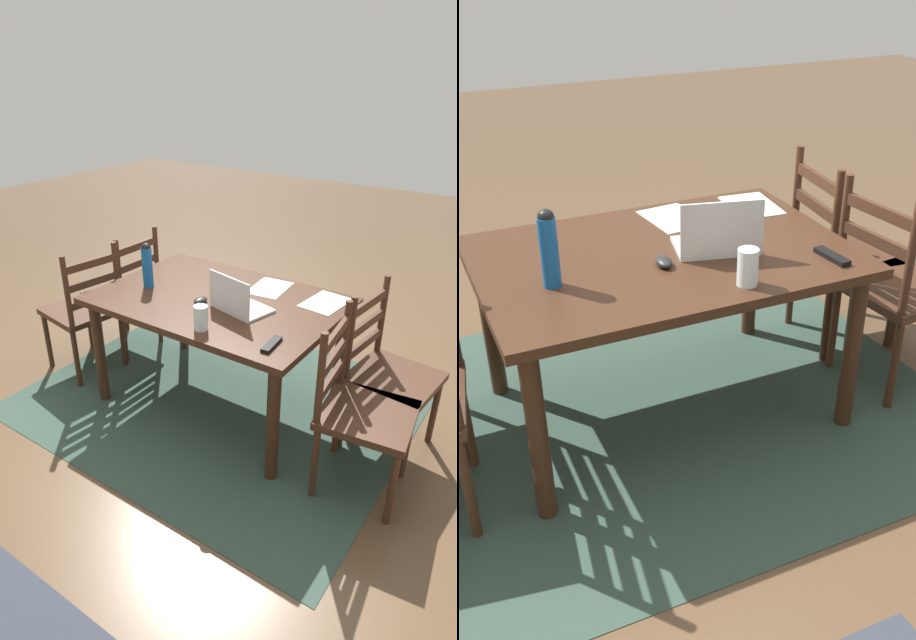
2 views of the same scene
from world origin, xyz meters
TOP-DOWN VIEW (x-y plane):
  - ground_plane at (0.00, 0.00)m, footprint 14.00×14.00m
  - area_rug at (0.00, 0.00)m, footprint 2.36×1.95m
  - dining_table at (0.00, 0.00)m, footprint 1.44×0.99m
  - chair_right_near at (1.01, -0.20)m, footprint 0.44×0.44m
  - chair_left_near at (-1.01, -0.20)m, footprint 0.48×0.48m
  - chair_left_far at (-1.01, 0.20)m, footprint 0.49×0.49m
  - chair_right_far at (1.01, 0.20)m, footprint 0.50×0.50m
  - laptop at (-0.19, 0.09)m, footprint 0.36×0.29m
  - water_bottle at (0.47, 0.11)m, footprint 0.07×0.07m
  - drinking_glass at (-0.16, 0.38)m, footprint 0.08×0.08m
  - computer_mouse at (0.05, 0.12)m, footprint 0.07×0.11m
  - tv_remote at (-0.56, 0.32)m, footprint 0.06×0.17m
  - paper_stack_left at (-0.18, -0.31)m, footprint 0.24×0.32m
  - paper_stack_right at (-0.56, -0.30)m, footprint 0.24×0.31m

SIDE VIEW (x-z plane):
  - ground_plane at x=0.00m, z-range 0.00..0.00m
  - area_rug at x=0.00m, z-range 0.00..0.01m
  - chair_right_near at x=1.01m, z-range -0.01..0.94m
  - chair_left_near at x=-1.01m, z-range -0.01..0.94m
  - chair_left_far at x=-1.01m, z-range -0.01..0.94m
  - chair_right_far at x=1.01m, z-range -0.01..0.94m
  - dining_table at x=0.00m, z-range 0.28..1.02m
  - paper_stack_left at x=-0.18m, z-range 0.74..0.75m
  - paper_stack_right at x=-0.56m, z-range 0.74..0.75m
  - tv_remote at x=-0.56m, z-range 0.74..0.76m
  - computer_mouse at x=0.05m, z-range 0.74..0.78m
  - laptop at x=-0.19m, z-range 0.69..0.91m
  - drinking_glass at x=-0.16m, z-range 0.74..0.88m
  - water_bottle at x=0.47m, z-range 0.75..1.03m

